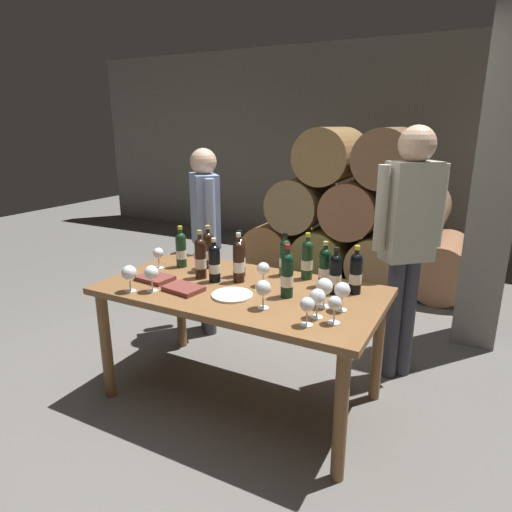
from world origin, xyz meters
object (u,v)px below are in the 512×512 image
wine_bottle_8 (285,257)px  sommelier_presenting (408,232)px  leather_ledger (184,289)px  serving_plate (232,295)px  wine_glass_10 (158,254)px  wine_glass_9 (342,291)px  wine_bottle_6 (307,259)px  wine_bottle_10 (200,258)px  wine_glass_5 (200,256)px  wine_bottle_1 (239,261)px  wine_glass_1 (151,273)px  taster_seated_left (205,226)px  wine_bottle_9 (335,274)px  wine_bottle_4 (325,267)px  wine_glass_0 (263,289)px  wine_glass_3 (129,273)px  wine_bottle_5 (181,249)px  wine_glass_2 (324,287)px  wine_bottle_0 (240,257)px  wine_bottle_3 (208,250)px  wine_glass_8 (335,304)px  tasting_notebook (155,278)px  wine_bottle_7 (356,273)px  dining_table (241,302)px  wine_bottle_2 (287,275)px  wine_glass_7 (307,306)px  wine_glass_4 (317,298)px  wine_glass_6 (263,269)px

wine_bottle_8 → sommelier_presenting: bearing=30.5°
leather_ledger → serving_plate: leather_ledger is taller
wine_glass_10 → wine_glass_9: bearing=-5.2°
wine_bottle_6 → wine_bottle_10: bearing=-153.8°
wine_glass_9 → wine_glass_5: bearing=169.5°
wine_bottle_1 → wine_glass_1: bearing=-133.9°
wine_glass_9 → taster_seated_left: (-1.38, 0.77, 0.05)m
wine_bottle_9 → wine_bottle_10: 0.86m
wine_bottle_1 → wine_bottle_4: (0.51, 0.17, -0.01)m
wine_glass_5 → serving_plate: 0.52m
wine_glass_0 → sommelier_presenting: (0.57, 0.97, 0.17)m
wine_bottle_8 → wine_glass_3: wine_bottle_8 is taller
wine_bottle_5 → wine_glass_0: 0.92m
wine_glass_2 → wine_bottle_6: bearing=122.9°
wine_glass_1 → wine_glass_2: wine_glass_2 is taller
wine_bottle_9 → wine_glass_0: size_ratio=1.76×
wine_bottle_0 → wine_bottle_1: size_ratio=0.96×
wine_bottle_5 → wine_bottle_3: bearing=22.8°
wine_bottle_8 → wine_glass_9: 0.64m
wine_bottle_5 → wine_glass_1: (0.13, -0.47, -0.01)m
wine_glass_9 → wine_glass_8: bearing=-85.0°
wine_bottle_9 → taster_seated_left: (-1.27, 0.54, 0.04)m
wine_bottle_4 → tasting_notebook: wine_bottle_4 is taller
wine_bottle_5 → wine_glass_9: wine_bottle_5 is taller
wine_bottle_7 → tasting_notebook: size_ratio=1.32×
wine_bottle_9 → wine_glass_9: bearing=-63.7°
wine_glass_0 → dining_table: bearing=140.5°
wine_glass_0 → sommelier_presenting: bearing=59.4°
wine_bottle_7 → wine_glass_9: (0.01, -0.28, -0.01)m
wine_bottle_2 → wine_glass_1: bearing=-158.6°
wine_bottle_2 → taster_seated_left: taster_seated_left is taller
wine_bottle_10 → wine_glass_1: size_ratio=1.96×
wine_bottle_10 → wine_glass_3: size_ratio=1.95×
wine_glass_8 → sommelier_presenting: 1.00m
wine_bottle_3 → wine_glass_9: (1.04, -0.30, -0.02)m
wine_bottle_1 → wine_glass_7: 0.73m
wine_bottle_2 → wine_glass_1: 0.80m
wine_bottle_9 → wine_glass_7: wine_bottle_9 is taller
wine_glass_7 → sommelier_presenting: (0.29, 1.05, 0.18)m
dining_table → wine_bottle_2: 0.38m
wine_bottle_0 → taster_seated_left: 0.82m
wine_bottle_1 → sommelier_presenting: bearing=36.2°
wine_glass_9 → wine_bottle_7: bearing=91.4°
dining_table → tasting_notebook: 0.58m
wine_bottle_7 → wine_glass_4: size_ratio=1.84×
wine_bottle_10 → wine_glass_0: bearing=-24.0°
wine_bottle_1 → wine_bottle_9: wine_bottle_1 is taller
wine_bottle_1 → sommelier_presenting: (0.90, 0.66, 0.15)m
wine_bottle_1 → wine_bottle_7: size_ratio=1.10×
wine_glass_6 → wine_bottle_5: bearing=173.4°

